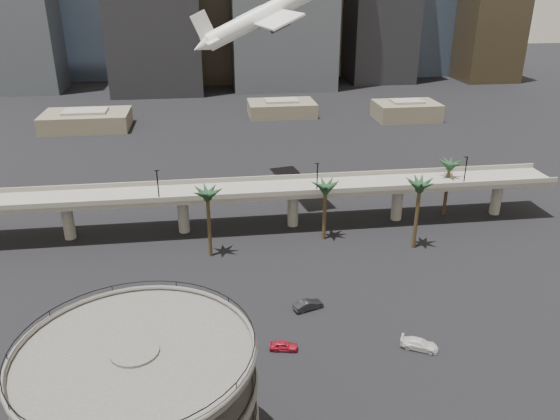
{
  "coord_description": "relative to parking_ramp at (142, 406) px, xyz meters",
  "views": [
    {
      "loc": [
        -5.47,
        -45.46,
        47.38
      ],
      "look_at": [
        4.63,
        28.0,
        15.32
      ],
      "focal_mm": 35.0,
      "sensor_mm": 36.0,
      "label": 1
    }
  ],
  "objects": [
    {
      "name": "palm_trees",
      "position": [
        34.48,
        51.47,
        1.46
      ],
      "size": [
        54.4,
        18.4,
        14.0
      ],
      "color": "#40321B",
      "rests_on": "ground"
    },
    {
      "name": "car_b",
      "position": [
        21.5,
        28.34,
        -9.07
      ],
      "size": [
        4.94,
        3.01,
        1.54
      ],
      "primitive_type": "imported",
      "rotation": [
        0.0,
        0.0,
        1.89
      ],
      "color": "black",
      "rests_on": "ground"
    },
    {
      "name": "overpass",
      "position": [
        13.0,
        59.0,
        -2.5
      ],
      "size": [
        130.0,
        9.3,
        14.7
      ],
      "color": "gray",
      "rests_on": "ground"
    },
    {
      "name": "airborne_jet",
      "position": [
        21.52,
        76.54,
        30.35
      ],
      "size": [
        33.61,
        31.1,
        17.3
      ],
      "rotation": [
        0.0,
        -0.42,
        0.16
      ],
      "color": "silver",
      "rests_on": "ground"
    },
    {
      "name": "parking_ramp",
      "position": [
        0.0,
        0.0,
        0.0
      ],
      "size": [
        22.2,
        22.2,
        17.35
      ],
      "color": "#474543",
      "rests_on": "ground"
    },
    {
      "name": "low_buildings",
      "position": [
        19.89,
        146.3,
        -6.97
      ],
      "size": [
        135.0,
        27.5,
        6.8
      ],
      "color": "#635B49",
      "rests_on": "ground"
    },
    {
      "name": "car_a",
      "position": [
        16.36,
        19.07,
        -9.17
      ],
      "size": [
        4.15,
        2.33,
        1.33
      ],
      "primitive_type": "imported",
      "rotation": [
        0.0,
        0.0,
        1.37
      ],
      "color": "#AE182D",
      "rests_on": "ground"
    },
    {
      "name": "car_c",
      "position": [
        34.88,
        16.76,
        -9.1
      ],
      "size": [
        5.48,
        4.16,
        1.48
      ],
      "primitive_type": "imported",
      "rotation": [
        0.0,
        0.0,
        1.1
      ],
      "color": "silver",
      "rests_on": "ground"
    }
  ]
}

